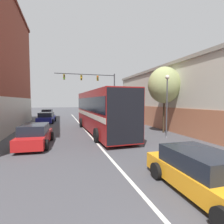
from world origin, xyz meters
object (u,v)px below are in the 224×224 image
at_px(traffic_signal_gantry, 96,85).
at_px(street_tree_far, 114,98).
at_px(parked_car_left_mid, 46,118).
at_px(street_lamp, 167,101).
at_px(parked_car_left_near, 35,135).
at_px(hatchback_foreground, 204,174).
at_px(street_tree_near, 164,85).
at_px(parked_car_left_far, 47,114).
at_px(bus, 101,110).

xyz_separation_m(traffic_signal_gantry, street_tree_far, (3.52, 1.79, -2.04)).
bearing_deg(parked_car_left_mid, street_lamp, -137.14).
bearing_deg(street_lamp, parked_car_left_near, 178.91).
bearing_deg(hatchback_foreground, street_tree_near, -25.64).
bearing_deg(parked_car_left_far, hatchback_foreground, -163.30).
relative_size(bus, street_lamp, 2.45).
bearing_deg(street_tree_near, parked_car_left_mid, 135.18).
bearing_deg(hatchback_foreground, bus, 4.40).
height_order(hatchback_foreground, street_tree_near, street_tree_near).
height_order(traffic_signal_gantry, street_tree_far, traffic_signal_gantry).
bearing_deg(street_tree_near, hatchback_foreground, -116.68).
distance_m(parked_car_left_near, traffic_signal_gantry, 17.80).
distance_m(parked_car_left_mid, street_tree_near, 15.48).
distance_m(parked_car_left_near, street_tree_near, 11.26).
bearing_deg(parked_car_left_near, street_lamp, -87.01).
relative_size(parked_car_left_near, parked_car_left_far, 0.92).
bearing_deg(street_tree_far, parked_car_left_mid, -155.11).
height_order(parked_car_left_far, street_tree_near, street_tree_near).
bearing_deg(street_tree_far, bus, -111.88).
bearing_deg(bus, parked_car_left_mid, 29.03).
distance_m(bus, street_tree_far, 15.07).
xyz_separation_m(parked_car_left_near, street_lamp, (9.53, -0.18, 2.23)).
height_order(bus, street_tree_far, street_tree_far).
bearing_deg(street_tree_near, bus, 162.51).
distance_m(parked_car_left_far, traffic_signal_gantry, 10.09).
relative_size(parked_car_left_mid, street_tree_near, 0.78).
distance_m(parked_car_left_far, street_lamp, 22.68).
xyz_separation_m(parked_car_left_far, street_tree_near, (11.04, -18.30, 3.61)).
relative_size(parked_car_left_far, street_tree_near, 0.81).
bearing_deg(traffic_signal_gantry, street_tree_far, 26.99).
relative_size(hatchback_foreground, street_lamp, 0.93).
xyz_separation_m(bus, hatchback_foreground, (0.66, -11.20, -1.45)).
height_order(hatchback_foreground, parked_car_left_near, parked_car_left_near).
height_order(parked_car_left_near, parked_car_left_far, parked_car_left_far).
distance_m(street_tree_near, street_tree_far, 15.67).
relative_size(street_tree_near, street_tree_far, 1.21).
bearing_deg(street_tree_near, traffic_signal_gantry, 103.63).
bearing_deg(parked_car_left_mid, parked_car_left_near, -174.15).
bearing_deg(street_lamp, parked_car_left_mid, 127.73).
height_order(bus, street_lamp, street_lamp).
bearing_deg(street_lamp, bus, 140.81).
distance_m(parked_car_left_near, street_tree_far, 20.58).
distance_m(hatchback_foreground, street_tree_near, 11.24).
relative_size(bus, traffic_signal_gantry, 1.26).
bearing_deg(parked_car_left_mid, street_tree_near, -129.69).
xyz_separation_m(hatchback_foreground, street_tree_far, (4.94, 25.14, 2.80)).
height_order(traffic_signal_gantry, street_lamp, traffic_signal_gantry).
relative_size(hatchback_foreground, traffic_signal_gantry, 0.48).
height_order(parked_car_left_mid, street_tree_near, street_tree_near).
bearing_deg(bus, street_tree_far, -23.38).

